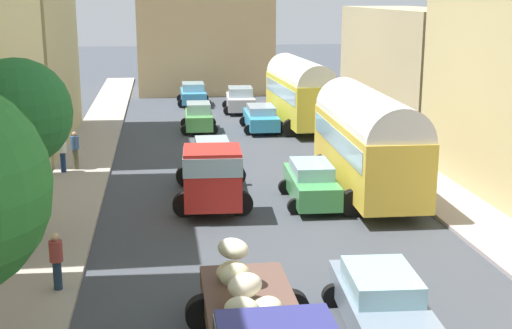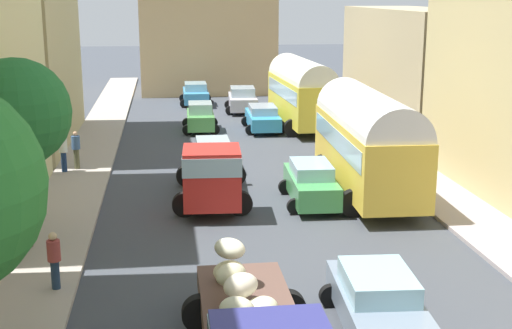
{
  "view_description": "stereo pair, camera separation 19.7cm",
  "coord_description": "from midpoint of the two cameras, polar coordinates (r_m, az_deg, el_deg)",
  "views": [
    {
      "loc": [
        -3.63,
        -4.39,
        7.89
      ],
      "look_at": [
        0.0,
        22.16,
        1.3
      ],
      "focal_mm": 49.24,
      "sensor_mm": 36.0,
      "label": 1
    },
    {
      "loc": [
        -3.43,
        -4.41,
        7.89
      ],
      "look_at": [
        0.0,
        22.16,
        1.3
      ],
      "focal_mm": 49.24,
      "sensor_mm": 36.0,
      "label": 2
    }
  ],
  "objects": [
    {
      "name": "sidewalk_right",
      "position": [
        34.11,
        10.87,
        0.32
      ],
      "size": [
        2.5,
        70.0,
        0.14
      ],
      "primitive_type": "cube",
      "color": "#9D9395",
      "rests_on": "ground"
    },
    {
      "name": "car_5",
      "position": [
        41.09,
        0.27,
        3.82
      ],
      "size": [
        2.35,
        4.42,
        1.47
      ],
      "color": "#3495CD",
      "rests_on": "ground"
    },
    {
      "name": "ground_plane",
      "position": [
        32.57,
        -1.33,
        -0.2
      ],
      "size": [
        154.0,
        154.0,
        0.0
      ],
      "primitive_type": "plane",
      "color": "#3D4149"
    },
    {
      "name": "pedestrian_2",
      "position": [
        19.55,
        -16.19,
        -7.41
      ],
      "size": [
        0.37,
        0.37,
        1.74
      ],
      "color": "#1F324B",
      "rests_on": "ground"
    },
    {
      "name": "car_2",
      "position": [
        50.78,
        -5.23,
        5.74
      ],
      "size": [
        2.34,
        4.14,
        1.59
      ],
      "color": "#4195CA",
      "rests_on": "ground"
    },
    {
      "name": "building_right_3",
      "position": [
        41.79,
        12.24,
        7.49
      ],
      "size": [
        4.35,
        14.81,
        7.01
      ],
      "color": "tan",
      "rests_on": "ground"
    },
    {
      "name": "cargo_truck_1",
      "position": [
        26.28,
        -3.78,
        -0.72
      ],
      "size": [
        3.13,
        6.93,
        2.53
      ],
      "color": "red",
      "rests_on": "ground"
    },
    {
      "name": "pedestrian_3",
      "position": [
        32.48,
        -14.65,
        1.22
      ],
      "size": [
        0.52,
        0.52,
        1.85
      ],
      "color": "brown",
      "rests_on": "ground"
    },
    {
      "name": "building_left_3",
      "position": [
        38.74,
        -19.75,
        10.92
      ],
      "size": [
        5.65,
        12.22,
        12.92
      ],
      "color": "tan",
      "rests_on": "ground"
    },
    {
      "name": "car_1",
      "position": [
        40.97,
        -4.82,
        3.85
      ],
      "size": [
        2.18,
        3.65,
        1.68
      ],
      "color": "#4F9B4E",
      "rests_on": "ground"
    },
    {
      "name": "sidewalk_left",
      "position": [
        32.57,
        -14.11,
        -0.49
      ],
      "size": [
        2.5,
        70.0,
        0.14
      ],
      "primitive_type": "cube",
      "color": "#A3998C",
      "rests_on": "ground"
    },
    {
      "name": "parked_bus_0",
      "position": [
        28.01,
        8.82,
        2.16
      ],
      "size": [
        3.54,
        9.11,
        4.18
      ],
      "color": "gold",
      "rests_on": "ground"
    },
    {
      "name": "roadside_tree_2",
      "position": [
        22.19,
        -19.08,
        3.9
      ],
      "size": [
        3.29,
        3.29,
        6.04
      ],
      "color": "brown",
      "rests_on": "ground"
    },
    {
      "name": "car_0",
      "position": [
        31.7,
        -3.75,
        0.76
      ],
      "size": [
        2.27,
        3.67,
        1.47
      ],
      "color": "silver",
      "rests_on": "ground"
    },
    {
      "name": "distant_church",
      "position": [
        57.56,
        -4.35,
        11.87
      ],
      "size": [
        10.58,
        7.73,
        17.42
      ],
      "color": "tan",
      "rests_on": "ground"
    },
    {
      "name": "car_3",
      "position": [
        17.29,
        9.76,
        -10.77
      ],
      "size": [
        2.53,
        4.28,
        1.48
      ],
      "color": "slate",
      "rests_on": "ground"
    },
    {
      "name": "pedestrian_0",
      "position": [
        32.08,
        -15.63,
        1.05
      ],
      "size": [
        0.52,
        0.52,
        1.89
      ],
      "color": "navy",
      "rests_on": "ground"
    },
    {
      "name": "parked_bus_1",
      "position": [
        41.79,
        3.44,
        6.08
      ],
      "size": [
        3.48,
        8.56,
        4.1
      ],
      "color": "gold",
      "rests_on": "ground"
    },
    {
      "name": "car_4",
      "position": [
        26.84,
        4.3,
        -1.5
      ],
      "size": [
        2.3,
        4.33,
        1.61
      ],
      "color": "#449953",
      "rests_on": "ground"
    },
    {
      "name": "car_6",
      "position": [
        47.57,
        -1.4,
        5.29
      ],
      "size": [
        2.54,
        4.2,
        1.68
      ],
      "color": "silver",
      "rests_on": "ground"
    }
  ]
}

